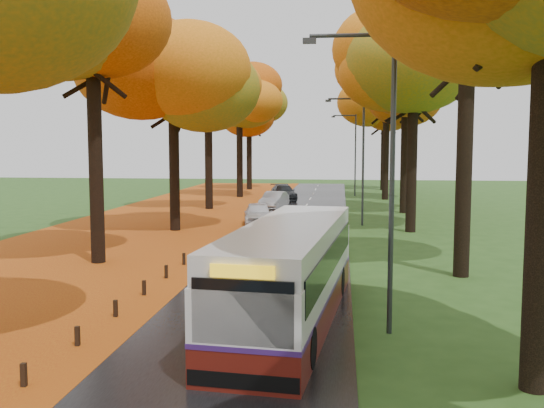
% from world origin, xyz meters
% --- Properties ---
extents(road, '(6.50, 90.00, 0.04)m').
position_xyz_m(road, '(0.00, 25.00, 0.02)').
color(road, black).
rests_on(road, ground).
extents(centre_line, '(0.12, 90.00, 0.01)m').
position_xyz_m(centre_line, '(0.00, 25.00, 0.04)').
color(centre_line, silver).
rests_on(centre_line, road).
extents(leaf_verge, '(12.00, 90.00, 0.02)m').
position_xyz_m(leaf_verge, '(-9.00, 25.00, 0.01)').
color(leaf_verge, maroon).
rests_on(leaf_verge, ground).
extents(leaf_drift, '(0.90, 90.00, 0.01)m').
position_xyz_m(leaf_drift, '(-3.05, 25.00, 0.04)').
color(leaf_drift, '#B76A12').
rests_on(leaf_drift, road).
extents(trees_left, '(9.20, 74.00, 13.88)m').
position_xyz_m(trees_left, '(-7.18, 27.06, 9.53)').
color(trees_left, black).
rests_on(trees_left, ground).
extents(trees_right, '(9.30, 74.20, 13.96)m').
position_xyz_m(trees_right, '(7.19, 26.91, 9.69)').
color(trees_right, black).
rests_on(trees_right, ground).
extents(bollard_row, '(0.11, 23.51, 0.52)m').
position_xyz_m(bollard_row, '(-3.70, 4.70, 0.26)').
color(bollard_row, black).
rests_on(bollard_row, ground).
extents(streetlamp_near, '(2.45, 0.18, 8.00)m').
position_xyz_m(streetlamp_near, '(3.95, 8.00, 4.71)').
color(streetlamp_near, '#333538').
rests_on(streetlamp_near, ground).
extents(streetlamp_mid, '(2.45, 0.18, 8.00)m').
position_xyz_m(streetlamp_mid, '(3.95, 30.00, 4.71)').
color(streetlamp_mid, '#333538').
rests_on(streetlamp_mid, ground).
extents(streetlamp_far, '(2.45, 0.18, 8.00)m').
position_xyz_m(streetlamp_far, '(3.95, 52.00, 4.71)').
color(streetlamp_far, '#333538').
rests_on(streetlamp_far, ground).
extents(bus, '(3.46, 10.80, 2.79)m').
position_xyz_m(bus, '(1.45, 8.72, 1.50)').
color(bus, '#50120C').
rests_on(bus, road).
extents(car_white, '(2.43, 4.53, 1.46)m').
position_xyz_m(car_white, '(-2.23, 28.73, 0.77)').
color(car_white, silver).
rests_on(car_white, road).
extents(car_silver, '(2.07, 4.31, 1.36)m').
position_xyz_m(car_silver, '(-2.35, 38.63, 0.72)').
color(car_silver, '#999CA1').
rests_on(car_silver, road).
extents(car_dark, '(3.14, 5.17, 1.40)m').
position_xyz_m(car_dark, '(-2.35, 46.12, 0.74)').
color(car_dark, black).
rests_on(car_dark, road).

